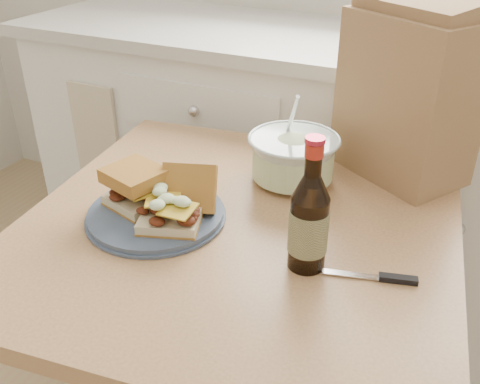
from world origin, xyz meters
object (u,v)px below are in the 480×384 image
at_px(dining_table, 238,263).
at_px(coleslaw_bowl, 293,159).
at_px(plate, 156,214).
at_px(paper_bag, 408,98).
at_px(beer_bottle, 309,221).

bearing_deg(dining_table, coleslaw_bowl, 73.25).
height_order(dining_table, coleslaw_bowl, coleslaw_bowl).
height_order(plate, coleslaw_bowl, coleslaw_bowl).
bearing_deg(coleslaw_bowl, paper_bag, 35.75).
bearing_deg(plate, paper_bag, 46.27).
bearing_deg(coleslaw_bowl, plate, -125.63).
bearing_deg(dining_table, plate, -166.77).
bearing_deg(coleslaw_bowl, dining_table, -99.77).
relative_size(plate, beer_bottle, 1.11).
height_order(dining_table, paper_bag, paper_bag).
distance_m(dining_table, plate, 0.21).
xyz_separation_m(dining_table, beer_bottle, (0.18, -0.08, 0.20)).
relative_size(dining_table, beer_bottle, 3.84).
xyz_separation_m(plate, coleslaw_bowl, (0.20, 0.28, 0.05)).
distance_m(dining_table, paper_bag, 0.54).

